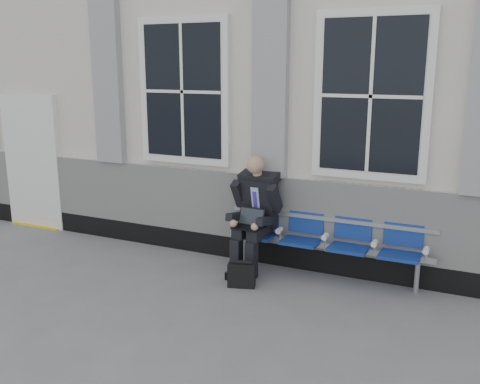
% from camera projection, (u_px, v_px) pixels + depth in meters
% --- Properties ---
extents(ground, '(70.00, 70.00, 0.00)m').
position_uv_depth(ground, '(297.00, 322.00, 5.54)').
color(ground, slate).
rests_on(ground, ground).
extents(station_building, '(14.40, 4.40, 4.49)m').
position_uv_depth(station_building, '(374.00, 90.00, 8.09)').
color(station_building, beige).
rests_on(station_building, ground).
extents(bench, '(2.60, 0.47, 0.91)m').
position_uv_depth(bench, '(327.00, 235.00, 6.61)').
color(bench, '#9EA0A3').
rests_on(bench, ground).
extents(businessman, '(0.63, 0.84, 1.50)m').
position_uv_depth(businessman, '(255.00, 210.00, 6.80)').
color(businessman, black).
rests_on(businessman, ground).
extents(briefcase, '(0.35, 0.22, 0.33)m').
position_uv_depth(briefcase, '(242.00, 275.00, 6.40)').
color(briefcase, black).
rests_on(briefcase, ground).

